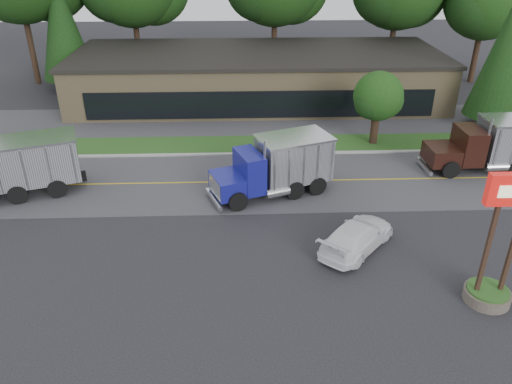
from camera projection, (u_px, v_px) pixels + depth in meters
ground at (237, 270)px, 22.95m from camera, size 140.00×140.00×0.00m
road at (237, 182)px, 30.90m from camera, size 60.00×8.00×0.02m
center_line at (237, 182)px, 30.90m from camera, size 60.00×0.12×0.01m
curb at (236, 155)px, 34.60m from camera, size 60.00×0.30×0.12m
grass_verge at (236, 145)px, 36.19m from camera, size 60.00×3.40×0.03m
far_parking at (236, 121)px, 40.61m from camera, size 60.00×7.00×0.02m
strip_mall at (258, 77)px, 45.03m from camera, size 32.00×12.00×4.00m
bilo_sign at (496, 261)px, 20.14m from camera, size 2.20×1.90×5.95m
tree_far_e at (487, 1)px, 47.55m from camera, size 8.56×8.05×12.20m
evergreen_left at (62, 24)px, 46.05m from camera, size 4.89×4.89×11.10m
evergreen_right at (505, 56)px, 36.89m from camera, size 4.45×4.45×10.11m
tree_verge at (379, 98)px, 34.99m from camera, size 3.69×3.48×5.27m
dump_truck_blue at (278, 164)px, 28.89m from camera, size 7.40×4.77×3.36m
dump_truck_maroon at (502, 143)px, 31.80m from camera, size 8.64×2.88×3.36m
rally_car at (357, 236)px, 24.17m from camera, size 4.75×5.01×1.43m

